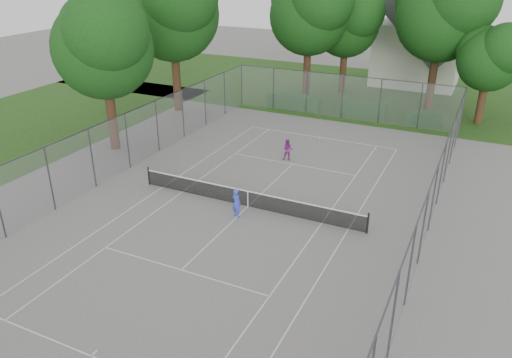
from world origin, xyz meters
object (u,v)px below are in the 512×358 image
at_px(house, 418,44).
at_px(tennis_net, 248,198).
at_px(woman_player, 288,150).
at_px(girl_player, 236,203).

bearing_deg(house, tennis_net, -96.21).
bearing_deg(house, woman_player, -99.18).
height_order(house, woman_player, house).
distance_m(girl_player, woman_player, 8.08).
xyz_separation_m(tennis_net, house, (3.37, 31.02, 3.49)).
height_order(tennis_net, girl_player, girl_player).
bearing_deg(woman_player, tennis_net, -99.76).
bearing_deg(girl_player, woman_player, -65.28).
distance_m(tennis_net, girl_player, 1.23).
bearing_deg(house, girl_player, -96.06).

